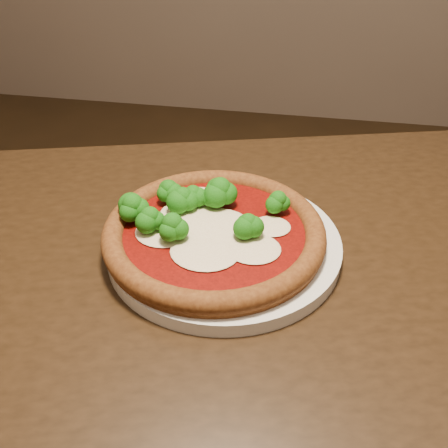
# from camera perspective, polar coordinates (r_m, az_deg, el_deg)

# --- Properties ---
(dining_table) EXTENTS (1.43, 1.05, 0.75)m
(dining_table) POSITION_cam_1_polar(r_m,az_deg,el_deg) (0.67, 0.37, -12.83)
(dining_table) COLOR black
(dining_table) RESTS_ON floor
(plate) EXTENTS (0.29, 0.29, 0.02)m
(plate) POSITION_cam_1_polar(r_m,az_deg,el_deg) (0.63, -0.00, -2.27)
(plate) COLOR silver
(plate) RESTS_ON dining_table
(pizza) EXTENTS (0.28, 0.28, 0.06)m
(pizza) POSITION_cam_1_polar(r_m,az_deg,el_deg) (0.62, -1.56, -0.43)
(pizza) COLOR brown
(pizza) RESTS_ON plate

